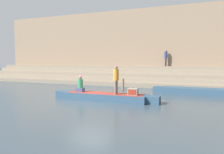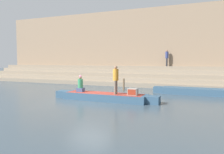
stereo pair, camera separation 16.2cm
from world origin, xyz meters
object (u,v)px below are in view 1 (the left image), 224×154
at_px(rowboat_main, 105,96).
at_px(mooring_post, 123,84).
at_px(person_standing, 116,78).
at_px(moored_boat_shore, 198,91).
at_px(person_rowing, 80,85).
at_px(person_on_steps, 166,57).
at_px(tv_set, 133,92).

height_order(rowboat_main, mooring_post, mooring_post).
height_order(person_standing, moored_boat_shore, person_standing).
bearing_deg(moored_boat_shore, mooring_post, -175.41).
distance_m(person_rowing, mooring_post, 4.79).
distance_m(rowboat_main, person_rowing, 1.80).
bearing_deg(person_rowing, person_on_steps, 75.61).
xyz_separation_m(rowboat_main, person_standing, (0.77, -0.08, 1.16)).
relative_size(rowboat_main, moored_boat_shore, 1.05).
xyz_separation_m(person_rowing, tv_set, (3.50, -0.09, -0.23)).
xyz_separation_m(moored_boat_shore, person_on_steps, (-3.12, 5.62, 2.56)).
bearing_deg(tv_set, moored_boat_shore, 46.23).
xyz_separation_m(rowboat_main, person_rowing, (-1.68, 0.03, 0.62)).
bearing_deg(person_standing, moored_boat_shore, 32.37).
relative_size(person_standing, tv_set, 3.05).
bearing_deg(person_standing, person_on_steps, 68.55).
height_order(rowboat_main, person_on_steps, person_on_steps).
height_order(moored_boat_shore, person_on_steps, person_on_steps).
bearing_deg(person_on_steps, rowboat_main, -144.20).
bearing_deg(mooring_post, tv_set, -64.59).
xyz_separation_m(person_rowing, mooring_post, (1.27, 4.60, -0.37)).
height_order(rowboat_main, person_rowing, person_rowing).
distance_m(person_standing, person_rowing, 2.52).
relative_size(person_standing, person_rowing, 1.59).
bearing_deg(person_rowing, tv_set, 4.69).
relative_size(tv_set, person_on_steps, 0.34).
bearing_deg(person_on_steps, tv_set, -134.20).
bearing_deg(rowboat_main, person_rowing, 178.55).
height_order(person_rowing, person_on_steps, person_on_steps).
bearing_deg(tv_set, rowboat_main, 170.78).
bearing_deg(mooring_post, person_on_steps, 65.60).
relative_size(person_standing, person_on_steps, 1.03).
height_order(person_standing, mooring_post, person_standing).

